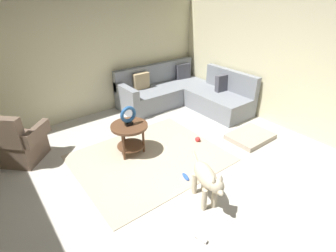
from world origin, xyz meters
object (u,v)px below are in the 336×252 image
at_px(dog_toy_rope, 201,238).
at_px(dog_toy_bone, 186,177).
at_px(armchair, 17,144).
at_px(torus_sculpture, 128,115).
at_px(sectional_couch, 183,94).
at_px(dog, 207,179).
at_px(dog_toy_ball, 198,139).
at_px(dog_bed_mat, 250,136).
at_px(side_table, 130,132).

distance_m(dog_toy_rope, dog_toy_bone, 1.06).
height_order(armchair, torus_sculpture, armchair).
relative_size(sectional_couch, dog_toy_rope, 13.99).
bearing_deg(dog, dog_toy_ball, -110.08).
bearing_deg(dog_toy_rope, armchair, 113.66).
height_order(dog_toy_ball, dog_toy_bone, dog_toy_ball).
height_order(armchair, dog_bed_mat, armchair).
height_order(torus_sculpture, dog_toy_ball, torus_sculpture).
xyz_separation_m(dog_toy_ball, dog_toy_bone, (-0.85, -0.64, -0.02)).
bearing_deg(sectional_couch, dog_bed_mat, -90.36).
distance_m(torus_sculpture, dog, 1.62).
xyz_separation_m(torus_sculpture, dog_toy_bone, (0.30, -1.07, -0.68)).
height_order(side_table, dog_toy_rope, side_table).
distance_m(sectional_couch, torus_sculpture, 2.28).
bearing_deg(dog_toy_rope, dog_toy_ball, 47.52).
bearing_deg(sectional_couch, torus_sculpture, -153.70).
bearing_deg(armchair, dog_toy_bone, -2.97).
bearing_deg(sectional_couch, dog_toy_rope, -127.51).
bearing_deg(dog_toy_bone, dog, -101.77).
relative_size(dog, dog_toy_bone, 4.53).
bearing_deg(dog, armchair, -35.57).
height_order(side_table, torus_sculpture, torus_sculpture).
distance_m(side_table, dog_toy_ball, 1.28).
bearing_deg(side_table, dog, -83.06).
xyz_separation_m(dog, dog_toy_rope, (-0.45, -0.39, -0.35)).
bearing_deg(dog_toy_bone, sectional_couch, 50.27).
bearing_deg(sectional_couch, side_table, -153.70).
xyz_separation_m(armchair, dog_bed_mat, (3.51, -1.84, -0.28)).
xyz_separation_m(armchair, dog_toy_ball, (2.66, -1.32, -0.27)).
bearing_deg(dog_toy_rope, dog, 40.86).
bearing_deg(dog_bed_mat, side_table, 154.68).
bearing_deg(dog_toy_bone, armchair, 132.77).
bearing_deg(armchair, sectional_couch, 45.84).
height_order(sectional_couch, dog_toy_ball, sectional_couch).
bearing_deg(dog_toy_rope, side_table, 82.37).
bearing_deg(torus_sculpture, side_table, 85.98).
bearing_deg(dog_toy_ball, sectional_couch, 58.75).
distance_m(dog_toy_ball, dog_toy_bone, 1.06).
height_order(dog, dog_toy_rope, dog).
bearing_deg(dog, dog_bed_mat, -141.07).
relative_size(armchair, dog_toy_rope, 6.16).
xyz_separation_m(dog_bed_mat, dog_toy_rope, (-2.26, -1.02, -0.02)).
bearing_deg(torus_sculpture, dog_toy_ball, -20.30).
xyz_separation_m(armchair, dog_toy_rope, (1.25, -2.86, -0.30)).
distance_m(sectional_couch, armchair, 3.52).
relative_size(sectional_couch, dog_toy_ball, 23.13).
xyz_separation_m(armchair, torus_sculpture, (1.52, -0.89, 0.39)).
relative_size(sectional_couch, torus_sculpture, 6.90).
relative_size(sectional_couch, dog_toy_bone, 12.50).
relative_size(armchair, side_table, 1.65).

